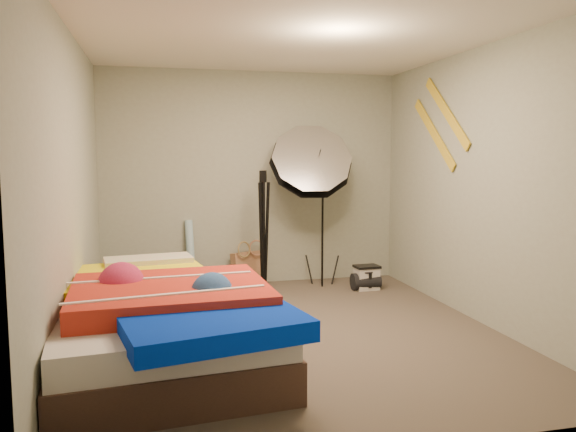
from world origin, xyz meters
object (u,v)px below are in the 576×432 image
object	(u,v)px
duffel_bag	(366,281)
bed	(162,320)
wrapping_roll	(191,254)
photo_umbrella	(311,165)
tote_bag	(248,268)
camera_case	(367,278)
camera_tripod	(263,223)

from	to	relation	value
duffel_bag	bed	xyz separation A→B (m)	(-2.28, -1.77, 0.22)
wrapping_roll	duffel_bag	world-z (taller)	wrapping_roll
duffel_bag	photo_umbrella	xyz separation A→B (m)	(-0.58, 0.27, 1.32)
tote_bag	wrapping_roll	distance (m)	0.69
wrapping_roll	photo_umbrella	world-z (taller)	photo_umbrella
bed	photo_umbrella	bearing A→B (deg)	50.17
wrapping_roll	camera_case	bearing A→B (deg)	-15.78
bed	camera_tripod	bearing A→B (deg)	59.33
camera_case	photo_umbrella	xyz separation A→B (m)	(-0.60, 0.26, 1.29)
tote_bag	camera_case	world-z (taller)	tote_bag
photo_umbrella	camera_tripod	xyz separation A→B (m)	(-0.58, -0.15, -0.64)
wrapping_roll	duffel_bag	distance (m)	2.03
tote_bag	photo_umbrella	size ratio (longest dim) A/B	0.20
tote_bag	camera_tripod	distance (m)	0.74
duffel_bag	bed	bearing A→B (deg)	-142.93
photo_umbrella	duffel_bag	bearing A→B (deg)	-24.46
camera_case	bed	size ratio (longest dim) A/B	0.10
camera_case	camera_tripod	size ratio (longest dim) A/B	0.19
wrapping_roll	camera_tripod	world-z (taller)	camera_tripod
tote_bag	camera_case	distance (m)	1.40
wrapping_roll	photo_umbrella	size ratio (longest dim) A/B	0.40
bed	camera_case	bearing A→B (deg)	37.77
wrapping_roll	camera_tripod	bearing A→B (deg)	-29.78
bed	photo_umbrella	world-z (taller)	photo_umbrella
camera_case	duffel_bag	xyz separation A→B (m)	(-0.02, -0.01, -0.03)
camera_case	camera_tripod	world-z (taller)	camera_tripod
bed	camera_tripod	xyz separation A→B (m)	(1.12, 1.89, 0.46)
wrapping_roll	photo_umbrella	distance (m)	1.72
wrapping_roll	camera_tripod	size ratio (longest dim) A/B	0.58
photo_umbrella	camera_tripod	size ratio (longest dim) A/B	1.45
photo_umbrella	camera_tripod	distance (m)	0.87
camera_case	photo_umbrella	bearing A→B (deg)	153.37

